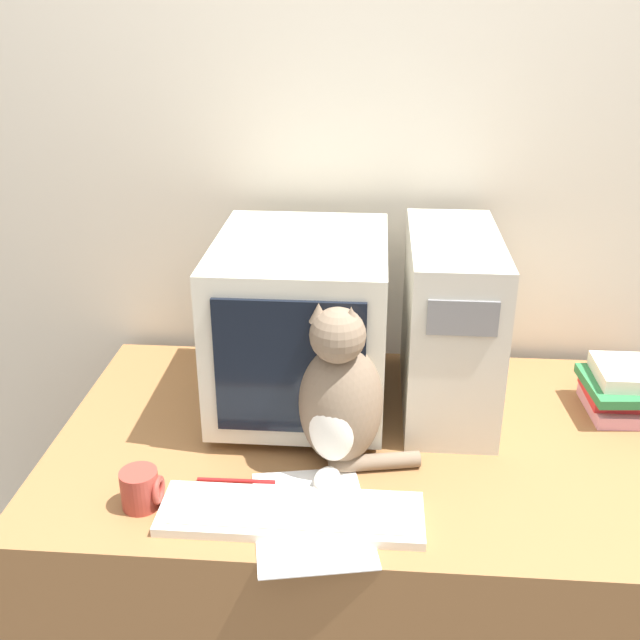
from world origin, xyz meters
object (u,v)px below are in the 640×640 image
cat (340,398)px  book_stack (621,390)px  crt_monitor (301,323)px  keyboard (291,514)px  mug (141,489)px  computer_tower (450,323)px  pen (236,481)px

cat → book_stack: size_ratio=1.87×
book_stack → crt_monitor: bearing=-178.7°
keyboard → mug: (-0.29, 0.01, 0.03)m
keyboard → mug: size_ratio=6.30×
keyboard → cat: bearing=67.0°
keyboard → crt_monitor: bearing=92.9°
keyboard → cat: cat is taller
computer_tower → book_stack: size_ratio=2.31×
computer_tower → pen: computer_tower is taller
crt_monitor → cat: 0.26m
computer_tower → keyboard: 0.58m
mug → computer_tower: bearing=36.2°
computer_tower → cat: 0.36m
cat → mug: (-0.37, -0.18, -0.11)m
cat → pen: bearing=-143.9°
pen → mug: mug is taller
crt_monitor → keyboard: (0.02, -0.42, -0.20)m
keyboard → mug: 0.29m
keyboard → pen: keyboard is taller
crt_monitor → cat: crt_monitor is taller
computer_tower → cat: computer_tower is taller
crt_monitor → pen: crt_monitor is taller
pen → mug: bearing=-152.8°
book_stack → pen: (-0.84, -0.34, -0.05)m
keyboard → pen: 0.16m
cat → pen: (-0.20, -0.09, -0.15)m
keyboard → computer_tower: bearing=55.3°
cat → computer_tower: bearing=60.2°
book_stack → mug: (-1.00, -0.43, -0.01)m
crt_monitor → keyboard: size_ratio=0.95×
crt_monitor → mug: size_ratio=6.00×
crt_monitor → book_stack: 0.75m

